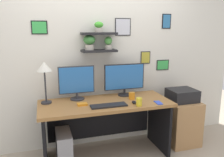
# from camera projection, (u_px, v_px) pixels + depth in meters

# --- Properties ---
(ground_plane) EXTENTS (8.00, 8.00, 0.00)m
(ground_plane) POSITION_uv_depth(u_px,v_px,m) (106.00, 155.00, 3.08)
(ground_plane) COLOR tan
(back_wall_assembly) EXTENTS (4.40, 0.24, 2.70)m
(back_wall_assembly) POSITION_uv_depth(u_px,v_px,m) (97.00, 51.00, 3.20)
(back_wall_assembly) COLOR silver
(back_wall_assembly) RESTS_ON ground
(desk) EXTENTS (1.67, 0.68, 0.75)m
(desk) POSITION_uv_depth(u_px,v_px,m) (105.00, 116.00, 3.02)
(desk) COLOR #9E6B38
(desk) RESTS_ON ground
(monitor_left) EXTENTS (0.47, 0.18, 0.44)m
(monitor_left) POSITION_uv_depth(u_px,v_px,m) (77.00, 82.00, 2.98)
(monitor_left) COLOR #2D2D33
(monitor_left) RESTS_ON desk
(monitor_right) EXTENTS (0.57, 0.18, 0.44)m
(monitor_right) POSITION_uv_depth(u_px,v_px,m) (124.00, 78.00, 3.17)
(monitor_right) COLOR black
(monitor_right) RESTS_ON desk
(keyboard) EXTENTS (0.44, 0.14, 0.02)m
(keyboard) POSITION_uv_depth(u_px,v_px,m) (109.00, 105.00, 2.76)
(keyboard) COLOR black
(keyboard) RESTS_ON desk
(computer_mouse) EXTENTS (0.06, 0.09, 0.03)m
(computer_mouse) POSITION_uv_depth(u_px,v_px,m) (134.00, 102.00, 2.86)
(computer_mouse) COLOR black
(computer_mouse) RESTS_ON desk
(desk_lamp) EXTENTS (0.19, 0.19, 0.52)m
(desk_lamp) POSITION_uv_depth(u_px,v_px,m) (44.00, 70.00, 2.78)
(desk_lamp) COLOR #2D2D33
(desk_lamp) RESTS_ON desk
(cell_phone) EXTENTS (0.08, 0.15, 0.01)m
(cell_phone) POSITION_uv_depth(u_px,v_px,m) (158.00, 103.00, 2.88)
(cell_phone) COLOR blue
(cell_phone) RESTS_ON desk
(coffee_mug) EXTENTS (0.08, 0.08, 0.09)m
(coffee_mug) POSITION_uv_depth(u_px,v_px,m) (132.00, 96.00, 3.04)
(coffee_mug) COLOR orange
(coffee_mug) RESTS_ON desk
(pen_cup) EXTENTS (0.07, 0.07, 0.10)m
(pen_cup) POSITION_uv_depth(u_px,v_px,m) (139.00, 102.00, 2.77)
(pen_cup) COLOR yellow
(pen_cup) RESTS_ON desk
(scissors_tray) EXTENTS (0.12, 0.08, 0.02)m
(scissors_tray) POSITION_uv_depth(u_px,v_px,m) (82.00, 104.00, 2.80)
(scissors_tray) COLOR orange
(scissors_tray) RESTS_ON desk
(drawer_cabinet) EXTENTS (0.44, 0.50, 0.64)m
(drawer_cabinet) POSITION_uv_depth(u_px,v_px,m) (180.00, 122.00, 3.39)
(drawer_cabinet) COLOR tan
(drawer_cabinet) RESTS_ON ground
(printer) EXTENTS (0.38, 0.34, 0.17)m
(printer) POSITION_uv_depth(u_px,v_px,m) (182.00, 95.00, 3.30)
(printer) COLOR black
(printer) RESTS_ON drawer_cabinet
(computer_tower_left) EXTENTS (0.18, 0.40, 0.43)m
(computer_tower_left) POSITION_uv_depth(u_px,v_px,m) (64.00, 148.00, 2.85)
(computer_tower_left) COLOR #99999E
(computer_tower_left) RESTS_ON ground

